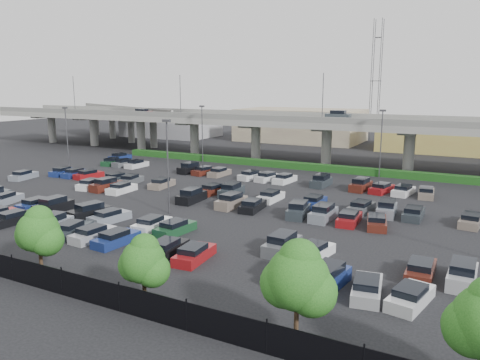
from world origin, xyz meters
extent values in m
plane|color=black|center=(0.00, 0.00, 0.00)|extent=(280.00, 280.00, 0.00)
cube|color=gray|center=(0.00, 32.00, 7.25)|extent=(150.00, 13.00, 1.10)
cube|color=slate|center=(0.00, 25.75, 8.30)|extent=(150.00, 0.50, 1.00)
cube|color=slate|center=(0.00, 38.25, 8.30)|extent=(150.00, 0.50, 1.00)
cylinder|color=gray|center=(-65.00, 32.00, 3.35)|extent=(1.80, 1.80, 6.70)
cube|color=slate|center=(-65.00, 32.00, 6.50)|extent=(2.60, 9.75, 0.50)
cylinder|color=gray|center=(-51.00, 32.00, 3.35)|extent=(1.80, 1.80, 6.70)
cube|color=slate|center=(-51.00, 32.00, 6.50)|extent=(2.60, 9.75, 0.50)
cylinder|color=gray|center=(-37.00, 32.00, 3.35)|extent=(1.80, 1.80, 6.70)
cube|color=slate|center=(-37.00, 32.00, 6.50)|extent=(2.60, 9.75, 0.50)
cylinder|color=gray|center=(-23.00, 32.00, 3.35)|extent=(1.80, 1.80, 6.70)
cube|color=slate|center=(-23.00, 32.00, 6.50)|extent=(2.60, 9.75, 0.50)
cylinder|color=gray|center=(-9.00, 32.00, 3.35)|extent=(1.80, 1.80, 6.70)
cube|color=slate|center=(-9.00, 32.00, 6.50)|extent=(2.60, 9.75, 0.50)
cylinder|color=gray|center=(5.00, 32.00, 3.35)|extent=(1.80, 1.80, 6.70)
cube|color=slate|center=(5.00, 32.00, 6.50)|extent=(2.60, 9.75, 0.50)
cylinder|color=gray|center=(19.00, 32.00, 3.35)|extent=(1.80, 1.80, 6.70)
cube|color=slate|center=(19.00, 32.00, 6.50)|extent=(2.60, 9.75, 0.50)
cube|color=maroon|center=(-34.00, 29.00, 8.21)|extent=(4.40, 1.82, 0.82)
cube|color=black|center=(-34.00, 29.00, 8.84)|extent=(2.30, 1.60, 0.50)
cube|color=#2A3237|center=(6.00, 35.00, 8.32)|extent=(4.40, 1.82, 1.05)
cube|color=black|center=(6.00, 35.00, 9.14)|extent=(2.60, 1.60, 0.65)
cylinder|color=#444348|center=(-50.00, 25.90, 11.80)|extent=(0.14, 0.14, 8.00)
cylinder|color=#444348|center=(-22.00, 25.90, 11.80)|extent=(0.14, 0.14, 8.00)
cylinder|color=#444348|center=(6.00, 25.90, 11.80)|extent=(0.14, 0.14, 8.00)
cube|color=gray|center=(-52.00, 43.00, 7.25)|extent=(50.93, 30.13, 1.10)
cube|color=slate|center=(-52.00, 43.00, 8.30)|extent=(47.34, 22.43, 1.00)
cylinder|color=gray|center=(-69.22, 51.03, 3.35)|extent=(1.60, 1.60, 6.70)
cylinder|color=gray|center=(-58.34, 45.96, 3.35)|extent=(1.60, 1.60, 6.70)
cylinder|color=gray|center=(-47.47, 40.89, 3.35)|extent=(1.60, 1.60, 6.70)
cylinder|color=gray|center=(-36.59, 35.82, 3.35)|extent=(1.60, 1.60, 6.70)
cube|color=#134115|center=(0.00, 25.00, 0.55)|extent=(66.00, 1.60, 1.10)
cube|color=black|center=(0.00, -28.00, 0.90)|extent=(70.00, 0.06, 1.80)
cylinder|color=black|center=(1.00, -28.00, 1.00)|extent=(0.10, 0.10, 2.00)
cylinder|color=black|center=(6.00, -28.00, 1.00)|extent=(0.10, 0.10, 2.00)
cylinder|color=black|center=(11.00, -28.00, 1.00)|extent=(0.10, 0.10, 2.00)
cylinder|color=black|center=(16.00, -28.00, 1.00)|extent=(0.10, 0.10, 2.00)
cylinder|color=black|center=(21.00, -28.00, 1.00)|extent=(0.10, 0.10, 2.00)
cylinder|color=#332316|center=(2.00, -26.39, 0.99)|extent=(0.26, 0.26, 1.97)
sphere|color=#194E14|center=(2.00, -26.39, 3.39)|extent=(3.07, 3.07, 3.07)
sphere|color=#194E14|center=(2.71, -26.29, 2.85)|extent=(2.41, 2.41, 2.41)
sphere|color=#194E14|center=(1.40, -26.47, 3.07)|extent=(2.41, 2.41, 2.41)
sphere|color=#194E14|center=(2.04, -26.27, 4.27)|extent=(2.08, 2.08, 2.08)
cylinder|color=#332316|center=(12.00, -26.82, 0.90)|extent=(0.26, 0.26, 1.80)
sphere|color=#194E14|center=(12.00, -26.82, 3.09)|extent=(2.79, 2.79, 2.79)
sphere|color=#194E14|center=(12.65, -26.72, 2.59)|extent=(2.19, 2.19, 2.19)
sphere|color=#194E14|center=(11.45, -26.90, 2.79)|extent=(2.19, 2.19, 2.19)
sphere|color=#194E14|center=(12.04, -26.70, 3.89)|extent=(1.89, 1.89, 1.89)
cylinder|color=#332316|center=(22.00, -26.38, 1.10)|extent=(0.26, 0.26, 2.21)
sphere|color=#194E14|center=(22.00, -26.38, 3.80)|extent=(3.43, 3.43, 3.43)
sphere|color=#194E14|center=(22.80, -26.28, 3.19)|extent=(2.70, 2.70, 2.70)
sphere|color=#194E14|center=(21.33, -26.46, 3.43)|extent=(2.70, 2.70, 2.70)
sphere|color=#194E14|center=(22.04, -26.26, 4.78)|extent=(2.33, 2.33, 2.33)
sphere|color=#194E14|center=(30.35, -26.75, 3.32)|extent=(2.61, 2.61, 2.61)
cube|color=black|center=(-11.75, -18.50, 0.41)|extent=(2.04, 4.49, 0.82)
cube|color=black|center=(-11.75, -18.70, 1.04)|extent=(1.71, 2.38, 0.50)
cube|color=gray|center=(-6.25, -18.50, 0.53)|extent=(2.34, 4.59, 1.05)
cube|color=black|center=(-6.25, -18.50, 1.34)|extent=(1.90, 2.77, 0.65)
cube|color=#2A3237|center=(-3.50, -18.50, 0.41)|extent=(2.62, 4.66, 0.82)
cube|color=black|center=(-3.50, -18.70, 1.04)|extent=(2.01, 2.56, 0.50)
cube|color=#A9A9AE|center=(-0.75, -18.50, 0.41)|extent=(2.09, 4.50, 0.82)
cube|color=black|center=(-0.75, -18.70, 1.04)|extent=(1.74, 2.39, 0.50)
cube|color=navy|center=(2.00, -18.50, 0.41)|extent=(2.14, 4.52, 0.82)
cube|color=black|center=(2.00, -18.70, 1.04)|extent=(1.77, 2.41, 0.50)
cube|color=black|center=(7.50, -18.50, 0.41)|extent=(2.03, 4.48, 0.82)
cube|color=black|center=(7.50, -18.70, 1.04)|extent=(1.71, 2.38, 0.50)
cube|color=maroon|center=(10.25, -18.50, 0.41)|extent=(2.20, 4.54, 0.82)
cube|color=black|center=(10.25, -18.70, 1.04)|extent=(1.80, 2.43, 0.50)
cube|color=silver|center=(18.50, -18.50, 0.53)|extent=(1.95, 4.45, 1.05)
cube|color=black|center=(18.50, -18.50, 1.34)|extent=(1.68, 2.65, 0.65)
cube|color=navy|center=(21.25, -18.50, 0.53)|extent=(2.38, 4.60, 1.05)
cube|color=black|center=(21.25, -18.50, 1.34)|extent=(1.93, 2.79, 0.65)
cube|color=#A9A9AE|center=(24.00, -18.50, 0.41)|extent=(2.49, 4.63, 0.82)
cube|color=black|center=(24.00, -18.70, 1.04)|extent=(1.94, 2.52, 0.50)
cube|color=silver|center=(26.75, -18.50, 0.41)|extent=(2.65, 4.67, 0.82)
cube|color=black|center=(26.75, -18.70, 1.04)|extent=(2.02, 2.57, 0.50)
cube|color=gray|center=(-20.00, -13.50, 0.41)|extent=(2.73, 4.69, 0.82)
cube|color=black|center=(-20.00, -13.70, 1.04)|extent=(2.06, 2.59, 0.50)
cube|color=navy|center=(-14.50, -13.50, 0.41)|extent=(1.83, 4.40, 0.82)
cube|color=black|center=(-14.50, -13.70, 1.04)|extent=(1.61, 2.30, 0.50)
cube|color=black|center=(-11.75, -13.50, 0.53)|extent=(1.85, 4.41, 1.05)
cube|color=black|center=(-11.75, -13.50, 1.34)|extent=(1.62, 2.61, 0.65)
cube|color=black|center=(-6.25, -13.50, 0.53)|extent=(2.72, 4.69, 1.05)
cube|color=black|center=(-6.25, -13.50, 1.34)|extent=(2.12, 2.88, 0.65)
cube|color=gray|center=(-3.50, -13.50, 0.41)|extent=(2.48, 4.63, 0.82)
cube|color=black|center=(-3.50, -13.70, 1.04)|extent=(1.94, 2.52, 0.50)
cube|color=white|center=(2.00, -13.50, 0.41)|extent=(1.93, 4.45, 0.82)
cube|color=black|center=(2.00, -13.70, 1.04)|extent=(1.66, 2.34, 0.50)
cube|color=#194726|center=(4.75, -13.50, 0.41)|extent=(2.23, 4.55, 0.82)
cube|color=black|center=(4.75, -13.70, 1.04)|extent=(1.82, 2.44, 0.50)
cube|color=#525559|center=(15.75, -13.50, 0.53)|extent=(2.00, 4.47, 1.05)
cube|color=black|center=(15.75, -13.50, 1.34)|extent=(1.70, 2.66, 0.65)
cube|color=white|center=(18.50, -13.50, 0.41)|extent=(2.58, 4.65, 0.82)
cube|color=black|center=(18.50, -13.70, 1.04)|extent=(1.99, 2.55, 0.50)
cube|color=#551F16|center=(26.75, -13.50, 0.41)|extent=(1.87, 4.42, 0.82)
cube|color=black|center=(26.75, -13.70, 1.04)|extent=(1.63, 2.32, 0.50)
cube|color=#A9A9AE|center=(29.50, -13.50, 0.53)|extent=(1.90, 4.43, 1.05)
cube|color=black|center=(29.50, -13.50, 1.34)|extent=(1.65, 2.63, 0.65)
cube|color=gray|center=(-31.00, -2.50, 0.41)|extent=(2.60, 4.66, 0.82)
cube|color=black|center=(-31.00, -2.70, 1.04)|extent=(2.00, 2.56, 0.50)
cube|color=white|center=(-17.25, -2.50, 0.41)|extent=(2.45, 4.62, 0.82)
cube|color=black|center=(-17.25, -2.70, 1.04)|extent=(1.92, 2.51, 0.50)
cube|color=#551F16|center=(-14.50, -2.50, 0.53)|extent=(2.17, 4.53, 1.05)
cube|color=black|center=(-14.50, -2.50, 1.34)|extent=(1.81, 2.72, 0.65)
cube|color=white|center=(-11.75, -2.50, 0.41)|extent=(1.99, 4.47, 0.82)
cube|color=black|center=(-11.75, -2.70, 1.04)|extent=(1.69, 2.36, 0.50)
cube|color=black|center=(-0.75, -2.50, 0.53)|extent=(1.95, 4.45, 1.05)
cube|color=black|center=(-0.75, -2.50, 1.34)|extent=(1.68, 2.64, 0.65)
cube|color=gray|center=(4.75, -2.50, 0.53)|extent=(2.13, 4.52, 1.05)
cube|color=black|center=(4.75, -2.50, 1.34)|extent=(1.78, 2.71, 0.65)
cube|color=black|center=(7.50, -2.50, 0.41)|extent=(2.19, 4.54, 0.82)
cube|color=black|center=(7.50, -2.70, 1.04)|extent=(1.79, 2.43, 0.50)
cube|color=#2A3237|center=(13.00, -2.50, 0.53)|extent=(2.41, 4.61, 1.05)
cube|color=black|center=(13.00, -2.50, 1.34)|extent=(1.94, 2.79, 0.65)
cube|color=gray|center=(15.75, -2.50, 0.53)|extent=(1.95, 4.45, 1.05)
cube|color=black|center=(15.75, -2.50, 1.34)|extent=(1.68, 2.65, 0.65)
cube|color=maroon|center=(18.50, -2.50, 0.41)|extent=(2.04, 4.49, 0.82)
cube|color=black|center=(18.50, -2.70, 1.04)|extent=(1.72, 2.38, 0.50)
cube|color=#551F16|center=(21.25, -2.50, 0.41)|extent=(2.74, 4.69, 0.82)
cube|color=black|center=(21.25, -2.70, 1.04)|extent=(2.06, 2.59, 0.50)
cube|color=navy|center=(-28.25, 2.50, 0.41)|extent=(2.27, 4.57, 0.82)
cube|color=black|center=(-28.25, 2.30, 1.04)|extent=(1.84, 2.46, 0.50)
cube|color=navy|center=(-25.50, 2.50, 0.41)|extent=(1.84, 4.41, 0.82)
cube|color=black|center=(-25.50, 2.30, 1.04)|extent=(1.61, 2.31, 0.50)
cube|color=maroon|center=(-22.75, 2.50, 0.41)|extent=(2.46, 4.62, 0.82)
cube|color=black|center=(-22.75, 2.30, 1.04)|extent=(1.93, 2.51, 0.50)
cube|color=#2A3237|center=(-17.25, 2.50, 0.41)|extent=(2.65, 4.67, 0.82)
cube|color=black|center=(-17.25, 2.30, 1.04)|extent=(2.02, 2.57, 0.50)
cube|color=#525559|center=(-14.50, 2.50, 0.41)|extent=(2.55, 4.65, 0.82)
cube|color=black|center=(-14.50, 2.30, 1.04)|extent=(1.97, 2.54, 0.50)
cube|color=gray|center=(-9.00, 2.50, 0.41)|extent=(2.19, 4.54, 0.82)
cube|color=black|center=(-9.00, 2.30, 1.04)|extent=(1.79, 2.43, 0.50)
cube|color=#551F16|center=(-0.75, 2.50, 0.41)|extent=(2.36, 4.59, 0.82)
cube|color=black|center=(-0.75, 2.30, 1.04)|extent=(1.88, 2.48, 0.50)
cube|color=#2A3237|center=(2.00, 2.50, 0.53)|extent=(2.03, 4.48, 1.05)
cube|color=black|center=(2.00, 2.50, 1.34)|extent=(1.73, 2.68, 0.65)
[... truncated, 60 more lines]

